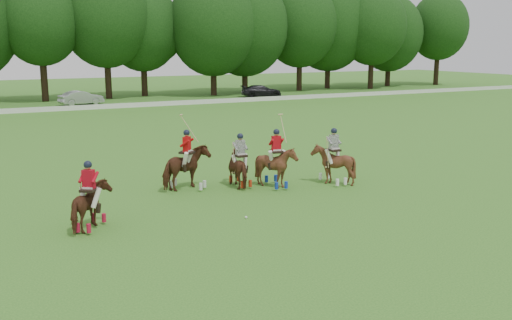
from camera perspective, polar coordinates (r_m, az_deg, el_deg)
name	(u,v)px	position (r m, az deg, el deg)	size (l,w,h in m)	color
ground	(254,234)	(17.86, -0.24, -7.45)	(180.00, 180.00, 0.00)	#2D691E
tree_line	(43,21)	(63.66, -20.54, 12.93)	(117.98, 14.32, 14.75)	black
boundary_rail	(61,109)	(53.91, -18.92, 4.89)	(120.00, 0.10, 0.44)	white
car_mid	(81,98)	(58.70, -17.09, 5.96)	(1.47, 4.22, 1.39)	#AFAEB4
car_right	(261,91)	(65.22, 0.54, 6.93)	(1.85, 4.56, 1.32)	black
polo_red_a	(90,205)	(18.86, -16.25, -4.36)	(1.72, 1.92, 2.23)	#442312
polo_red_b	(187,168)	(23.22, -6.88, -0.78)	(2.29, 2.31, 3.00)	#442312
polo_red_c	(276,166)	(23.46, 2.03, -0.62)	(1.63, 1.78, 2.96)	#442312
polo_stripe_a	(240,168)	(23.60, -1.58, -0.76)	(1.11, 1.79, 2.23)	#442312
polo_stripe_b	(333,164)	(24.22, 7.72, -0.38)	(1.38, 1.55, 2.38)	#442312
polo_ball	(246,217)	(19.42, -1.00, -5.75)	(0.09, 0.09, 0.09)	white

